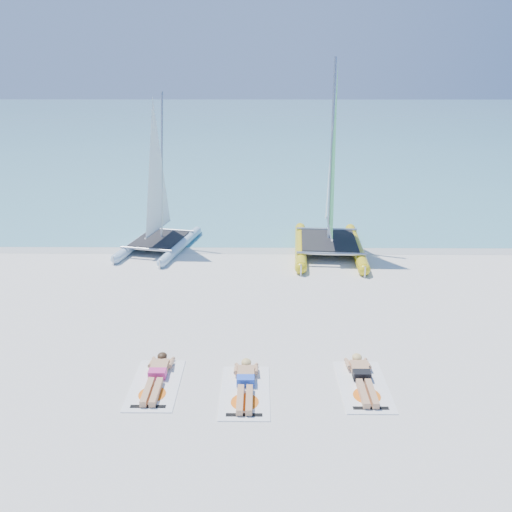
% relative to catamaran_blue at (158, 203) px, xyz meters
% --- Properties ---
extents(ground, '(140.00, 140.00, 0.00)m').
position_rel_catamaran_blue_xyz_m(ground, '(3.84, -5.55, -1.71)').
color(ground, silver).
rests_on(ground, ground).
extents(sea, '(140.00, 115.00, 0.01)m').
position_rel_catamaran_blue_xyz_m(sea, '(3.84, 57.45, -1.71)').
color(sea, '#71ADBD').
rests_on(sea, ground).
extents(wet_sand_strip, '(140.00, 1.40, 0.01)m').
position_rel_catamaran_blue_xyz_m(wet_sand_strip, '(3.84, -0.05, -1.71)').
color(wet_sand_strip, beige).
rests_on(wet_sand_strip, ground).
extents(catamaran_blue, '(2.82, 4.52, 5.73)m').
position_rel_catamaran_blue_xyz_m(catamaran_blue, '(0.00, 0.00, 0.00)').
color(catamaran_blue, '#B1D6E8').
rests_on(catamaran_blue, ground).
extents(catamaran_yellow, '(2.77, 5.52, 6.93)m').
position_rel_catamaran_blue_xyz_m(catamaran_yellow, '(6.28, 0.08, 0.47)').
color(catamaran_yellow, gold).
rests_on(catamaran_yellow, ground).
extents(towel_a, '(1.00, 1.85, 0.02)m').
position_rel_catamaran_blue_xyz_m(towel_a, '(1.56, -8.85, -1.70)').
color(towel_a, white).
rests_on(towel_a, ground).
extents(sunbather_a, '(0.37, 1.73, 0.26)m').
position_rel_catamaran_blue_xyz_m(sunbather_a, '(1.56, -8.65, -1.59)').
color(sunbather_a, tan).
rests_on(sunbather_a, towel_a).
extents(towel_b, '(1.00, 1.85, 0.02)m').
position_rel_catamaran_blue_xyz_m(towel_b, '(3.45, -9.08, -1.70)').
color(towel_b, white).
rests_on(towel_b, ground).
extents(sunbather_b, '(0.37, 1.73, 0.26)m').
position_rel_catamaran_blue_xyz_m(sunbather_b, '(3.45, -8.89, -1.59)').
color(sunbather_b, tan).
rests_on(sunbather_b, towel_b).
extents(towel_c, '(1.00, 1.85, 0.02)m').
position_rel_catamaran_blue_xyz_m(towel_c, '(5.91, -8.86, -1.70)').
color(towel_c, white).
rests_on(towel_c, ground).
extents(sunbather_c, '(0.37, 1.73, 0.26)m').
position_rel_catamaran_blue_xyz_m(sunbather_c, '(5.91, -8.67, -1.59)').
color(sunbather_c, tan).
rests_on(sunbather_c, towel_c).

